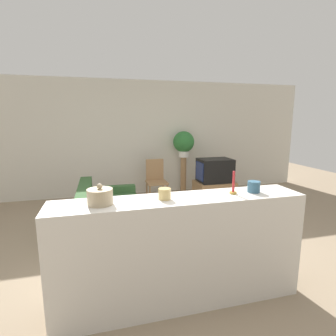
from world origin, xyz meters
The scene contains 13 objects.
ground_plane centered at (0.00, 0.00, 0.00)m, with size 14.00×14.00×0.00m, color gray.
wall_back centered at (0.00, 3.43, 1.35)m, with size 9.00×0.06×2.70m.
couch centered at (-0.63, 1.34, 0.26)m, with size 1.00×1.65×0.74m.
tv_stand centered at (1.73, 2.38, 0.21)m, with size 0.84×0.60×0.43m.
television centered at (1.73, 2.38, 0.69)m, with size 0.73×0.52×0.51m.
wooden_chair centered at (0.46, 2.70, 0.51)m, with size 0.44×0.44×0.92m.
plant_stand centered at (1.23, 3.08, 0.45)m, with size 0.14×0.14×0.90m.
potted_plant centered at (1.23, 3.08, 1.25)m, with size 0.50×0.50×0.62m.
foreground_counter centered at (0.00, -0.61, 0.54)m, with size 2.41×0.44×1.08m.
decorative_bowl centered at (-0.73, -0.61, 1.15)m, with size 0.22×0.22×0.18m.
candle_jar centered at (-0.16, -0.61, 1.13)m, with size 0.12×0.12×0.10m.
candlestick centered at (0.54, -0.61, 1.15)m, with size 0.07×0.07×0.23m.
coffee_tin centered at (0.76, -0.61, 1.13)m, with size 0.12×0.12×0.11m.
Camera 1 is at (-0.72, -2.86, 1.80)m, focal length 28.00 mm.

